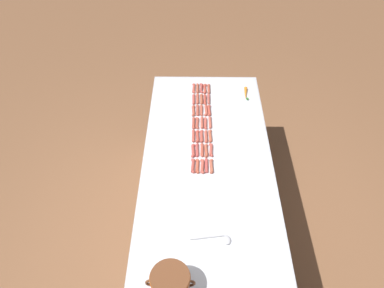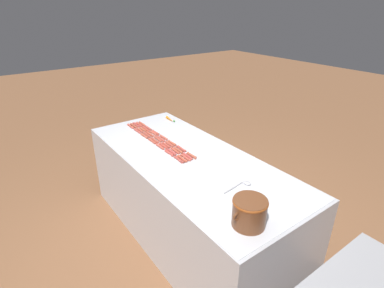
{
  "view_description": "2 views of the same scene",
  "coord_description": "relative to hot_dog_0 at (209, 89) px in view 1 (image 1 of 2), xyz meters",
  "views": [
    {
      "loc": [
        0.1,
        2.0,
        3.07
      ],
      "look_at": [
        0.12,
        -0.15,
        0.99
      ],
      "focal_mm": 35.54,
      "sensor_mm": 36.0,
      "label": 1
    },
    {
      "loc": [
        1.43,
        2.03,
        2.22
      ],
      "look_at": [
        -0.14,
        -0.13,
        0.96
      ],
      "focal_mm": 27.84,
      "sensor_mm": 36.0,
      "label": 2
    }
  ],
  "objects": [
    {
      "name": "serving_spoon",
      "position": [
        -0.04,
        1.64,
        -0.0
      ],
      "size": [
        0.27,
        0.08,
        0.02
      ],
      "color": "#B7B7BC",
      "rests_on": "griddle_counter"
    },
    {
      "name": "hot_dog_1",
      "position": [
        0.0,
        0.16,
        0.0
      ],
      "size": [
        0.03,
        0.15,
        0.02
      ],
      "color": "#AC4B40",
      "rests_on": "griddle_counter"
    },
    {
      "name": "hot_dog_28",
      "position": [
        0.14,
        -0.01,
        0.0
      ],
      "size": [
        0.03,
        0.15,
        0.02
      ],
      "color": "#B74B3C",
      "rests_on": "griddle_counter"
    },
    {
      "name": "carrot",
      "position": [
        -0.35,
        0.08,
        0.0
      ],
      "size": [
        0.05,
        0.18,
        0.03
      ],
      "color": "orange",
      "rests_on": "griddle_counter"
    },
    {
      "name": "hot_dog_31",
      "position": [
        0.14,
        0.5,
        0.0
      ],
      "size": [
        0.03,
        0.15,
        0.02
      ],
      "color": "#AE4A38",
      "rests_on": "griddle_counter"
    },
    {
      "name": "hot_dog_16",
      "position": [
        0.07,
        0.33,
        0.0
      ],
      "size": [
        0.03,
        0.15,
        0.02
      ],
      "color": "#B5503C",
      "rests_on": "griddle_counter"
    },
    {
      "name": "hot_dog_33",
      "position": [
        0.14,
        0.84,
        0.0
      ],
      "size": [
        0.03,
        0.15,
        0.02
      ],
      "color": "#B4463C",
      "rests_on": "griddle_counter"
    },
    {
      "name": "hot_dog_30",
      "position": [
        0.14,
        0.33,
        0.0
      ],
      "size": [
        0.03,
        0.15,
        0.02
      ],
      "color": "#AD4C38",
      "rests_on": "griddle_counter"
    },
    {
      "name": "hot_dog_15",
      "position": [
        0.07,
        0.16,
        0.0
      ],
      "size": [
        0.03,
        0.15,
        0.02
      ],
      "color": "#AE5238",
      "rests_on": "griddle_counter"
    },
    {
      "name": "bean_pot",
      "position": [
        0.26,
        2.0,
        0.1
      ],
      "size": [
        0.28,
        0.23,
        0.19
      ],
      "color": "brown",
      "rests_on": "griddle_counter"
    },
    {
      "name": "hot_dog_32",
      "position": [
        0.14,
        0.67,
        0.0
      ],
      "size": [
        0.02,
        0.15,
        0.02
      ],
      "color": "#B94E3F",
      "rests_on": "griddle_counter"
    },
    {
      "name": "hot_dog_25",
      "position": [
        0.11,
        0.67,
        0.0
      ],
      "size": [
        0.03,
        0.15,
        0.02
      ],
      "color": "#B34639",
      "rests_on": "griddle_counter"
    },
    {
      "name": "hot_dog_29",
      "position": [
        0.14,
        0.17,
        0.0
      ],
      "size": [
        0.03,
        0.15,
        0.02
      ],
      "color": "#B2483E",
      "rests_on": "griddle_counter"
    },
    {
      "name": "hot_dog_22",
      "position": [
        0.11,
        0.16,
        0.0
      ],
      "size": [
        0.03,
        0.15,
        0.02
      ],
      "color": "#B34E3C",
      "rests_on": "griddle_counter"
    },
    {
      "name": "hot_dog_26",
      "position": [
        0.11,
        0.84,
        0.0
      ],
      "size": [
        0.03,
        0.15,
        0.02
      ],
      "color": "#B04641",
      "rests_on": "griddle_counter"
    },
    {
      "name": "hot_dog_23",
      "position": [
        0.11,
        0.33,
        0.0
      ],
      "size": [
        0.03,
        0.15,
        0.02
      ],
      "color": "#AB4A3A",
      "rests_on": "griddle_counter"
    },
    {
      "name": "hot_dog_9",
      "position": [
        0.03,
        0.33,
        0.0
      ],
      "size": [
        0.03,
        0.15,
        0.02
      ],
      "color": "#B14F3E",
      "rests_on": "griddle_counter"
    },
    {
      "name": "hot_dog_6",
      "position": [
        0.0,
        1.01,
        0.0
      ],
      "size": [
        0.03,
        0.15,
        0.02
      ],
      "color": "#AB523C",
      "rests_on": "griddle_counter"
    },
    {
      "name": "hot_dog_8",
      "position": [
        0.04,
        0.17,
        0.0
      ],
      "size": [
        0.03,
        0.15,
        0.02
      ],
      "color": "#B34638",
      "rests_on": "griddle_counter"
    },
    {
      "name": "hot_dog_7",
      "position": [
        0.04,
        -0.0,
        0.0
      ],
      "size": [
        0.03,
        0.15,
        0.02
      ],
      "color": "#B8493A",
      "rests_on": "griddle_counter"
    },
    {
      "name": "hot_dog_2",
      "position": [
        0.0,
        0.33,
        0.0
      ],
      "size": [
        0.03,
        0.15,
        0.02
      ],
      "color": "#B14638",
      "rests_on": "griddle_counter"
    },
    {
      "name": "hot_dog_0",
      "position": [
        0.0,
        0.0,
        0.0
      ],
      "size": [
        0.03,
        0.15,
        0.02
      ],
      "color": "#AF4C39",
      "rests_on": "griddle_counter"
    },
    {
      "name": "hot_dog_10",
      "position": [
        0.04,
        0.51,
        0.0
      ],
      "size": [
        0.03,
        0.15,
        0.02
      ],
      "color": "#B74D40",
      "rests_on": "griddle_counter"
    },
    {
      "name": "hot_dog_27",
      "position": [
        0.11,
        1.01,
        0.0
      ],
      "size": [
        0.03,
        0.15,
        0.02
      ],
      "color": "#B84F38",
      "rests_on": "griddle_counter"
    },
    {
      "name": "hot_dog_18",
      "position": [
        0.07,
        0.67,
        0.0
      ],
      "size": [
        0.03,
        0.15,
        0.02
      ],
      "color": "#AF473A",
      "rests_on": "griddle_counter"
    },
    {
      "name": "hot_dog_12",
      "position": [
        0.04,
        0.84,
        0.0
      ],
      "size": [
        0.03,
        0.15,
        0.02
      ],
      "color": "#AD513A",
      "rests_on": "griddle_counter"
    },
    {
      "name": "hot_dog_21",
      "position": [
        0.11,
        -0.01,
        0.0
      ],
      "size": [
        0.03,
        0.15,
        0.02
      ],
      "color": "#AE5139",
      "rests_on": "griddle_counter"
    },
    {
      "name": "hot_dog_5",
      "position": [
        -0.0,
        0.83,
        0.0
      ],
      "size": [
        0.03,
        0.15,
        0.02
      ],
      "color": "#B64A3F",
      "rests_on": "griddle_counter"
    },
    {
      "name": "hot_dog_24",
      "position": [
        0.11,
        0.5,
        0.0
      ],
      "size": [
        0.03,
        0.15,
        0.02
      ],
      "color": "#AE4E3D",
      "rests_on": "griddle_counter"
    },
    {
      "name": "hot_dog_17",
      "position": [
        0.07,
        0.5,
        0.0
      ],
      "size": [
        0.03,
        0.15,
        0.02
      ],
      "color": "#B24F3E",
      "rests_on": "griddle_counter"
    },
    {
      "name": "hot_dog_14",
      "position": [
        0.07,
        -0.01,
        0.0
      ],
      "size": [
        0.03,
        0.15,
        0.02
      ],
      "color": "#AC4741",
      "rests_on": "griddle_counter"
    },
    {
      "name": "hot_dog_13",
      "position": [
        0.04,
        1.0,
        0.0
      ],
      "size": [
        0.03,
        0.15,
        0.02
      ],
      "color": "#B2453F",
      "rests_on": "griddle_counter"
    },
    {
      "name": "hot_dog_3",
      "position": [
        -0.0,
        0.5,
        0.0
      ],
      "size": [
        0.03,
        0.15,
        0.02
      ],
      "color": "#B75342",
      "rests_on": "griddle_counter"
    },
    {
      "name": "griddle_counter",
      "position": [
        0.03,
        0.99,
        -0.47
      ],
      "size": [
        1.02,
        2.43,
        0.92
      ],
      "color": "#BCBCC1",
      "rests_on": "ground_plane"
    },
    {
      "name": "hot_dog_4",
      "position": [
        0.0,
        0.67,
        0.0
      ],
      "size": [
        0.03,
        0.15,
        0.02
      ],
      "color": "#B6523A",
      "rests_on": "griddle_counter"
    },
    {
      "name": "hot_dog_19",
      "position": [
        0.07,
        0.83,
        0.0
      ],
      "size": [
        0.03,
        0.15,
        0.02
      ],
      "color": "#B34B38",
      "rests_on": "griddle_counter"
    },
    {
      "name": "hot_dog_20",
      "position": [
        0.07,
        1.01,
        0.0
      ],
      "size": [
        0.03,
        0.15,
        0.02
      ],
      "color": "#B54D3E",
      "rests_on": "griddle_counter"
    },
    {
      "name": "hot_dog_34",
      "position": [
        0.14,
        1.01,
        0.0
      ],
      "size": [
        0.03,
        0.15,
        0.02
      ],
      "color": "#AC453B",
      "rests_on": "griddle_counter"
    },
    {
      "name": "hot_dog_11",
      "position": [
        0.04,
        0.67,
        0.0
      ],
      "size": [
        0.03,
        0.15,
        0.02
      ],
      "color": "#B14D3C",
      "rests_on": "griddle_counter"
    },
    {
      "name": "ground_plane",
      "position": [
        0.03,
        0.99,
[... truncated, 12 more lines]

